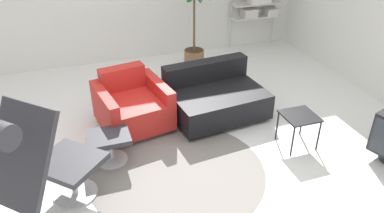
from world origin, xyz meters
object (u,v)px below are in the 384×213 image
potted_plant (194,31)px  couch_low (215,98)px  lounge_chair (31,154)px  armchair_red (132,107)px  ottoman (109,142)px  side_table (299,119)px  shelf_unit (258,2)px

potted_plant → couch_low: bearing=-99.3°
lounge_chair → armchair_red: size_ratio=1.33×
ottoman → couch_low: bearing=21.5°
lounge_chair → couch_low: lounge_chair is taller
couch_low → potted_plant: bearing=-105.4°
couch_low → side_table: 1.20m
couch_low → ottoman: bearing=15.4°
shelf_unit → ottoman: bearing=-139.6°
lounge_chair → couch_low: (2.18, 1.30, -0.52)m
ottoman → couch_low: (1.49, 0.59, -0.01)m
couch_low → side_table: size_ratio=3.17×
ottoman → side_table: size_ratio=1.11×
shelf_unit → couch_low: bearing=-128.4°
ottoman → potted_plant: 2.87m
armchair_red → potted_plant: potted_plant is taller
side_table → shelf_unit: (1.00, 3.09, 0.53)m
side_table → shelf_unit: 3.30m
ottoman → side_table: (2.16, -0.40, 0.11)m
ottoman → couch_low: size_ratio=0.35×
ottoman → side_table: 2.20m
lounge_chair → side_table: (2.85, 0.32, -0.40)m
armchair_red → side_table: armchair_red is taller
couch_low → side_table: bearing=118.0°
armchair_red → shelf_unit: bearing=-154.0°
lounge_chair → ottoman: lounge_chair is taller
lounge_chair → ottoman: bearing=90.0°
side_table → shelf_unit: shelf_unit is taller
ottoman → shelf_unit: 4.21m
side_table → armchair_red: bearing=149.3°
ottoman → couch_low: 1.60m
couch_low → shelf_unit: 2.77m
shelf_unit → side_table: bearing=-108.0°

